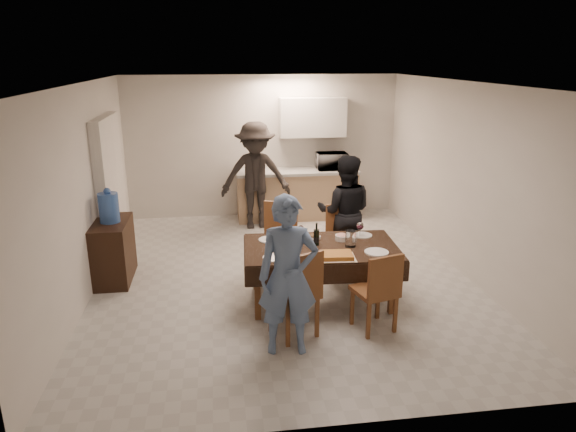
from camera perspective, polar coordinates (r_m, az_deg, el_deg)
name	(u,v)px	position (r m, az deg, el deg)	size (l,w,h in m)	color
floor	(284,277)	(7.12, -0.45, -6.82)	(5.00, 6.00, 0.02)	#B9B9B4
ceiling	(284,83)	(6.50, -0.50, 14.57)	(5.00, 6.00, 0.02)	white
wall_back	(263,147)	(9.61, -2.83, 7.68)	(5.00, 0.02, 2.60)	beige
wall_front	(336,282)	(3.90, 5.34, -7.31)	(5.00, 0.02, 2.60)	beige
wall_left	(84,193)	(6.84, -21.73, 2.44)	(0.02, 6.00, 2.60)	beige
wall_right	(465,180)	(7.43, 19.05, 3.84)	(0.02, 6.00, 2.60)	beige
stub_partition	(111,188)	(8.02, -19.07, 2.95)	(0.15, 1.40, 2.10)	silver
kitchen_base_cabinet	(297,195)	(9.56, 1.01, 2.31)	(2.20, 0.60, 0.86)	#9E7C5F
kitchen_worktop	(297,171)	(9.45, 1.03, 4.97)	(2.24, 0.64, 0.05)	#A5A5A0
upper_cabinet	(313,117)	(9.48, 2.75, 10.91)	(1.20, 0.34, 0.70)	silver
dining_table	(321,249)	(6.23, 3.69, -3.67)	(1.90, 1.17, 0.72)	black
chair_near_left	(295,286)	(5.42, 0.76, -7.81)	(0.60, 0.62, 0.54)	brown
chair_near_right	(377,285)	(5.64, 9.90, -7.55)	(0.52, 0.53, 0.50)	brown
chair_far_left	(278,237)	(6.79, -1.15, -2.36)	(0.61, 0.62, 0.56)	brown
chair_far_right	(344,237)	(6.96, 6.22, -2.32)	(0.49, 0.49, 0.52)	brown
console	(114,251)	(7.30, -18.81, -3.69)	(0.44, 0.89, 0.82)	black
water_jug	(109,208)	(7.12, -19.28, 0.87)	(0.26, 0.26, 0.39)	#3E6CC1
wine_bottle	(316,234)	(6.21, 3.17, -2.03)	(0.07, 0.07, 0.28)	black
water_pitcher	(351,239)	(6.22, 6.97, -2.51)	(0.13, 0.13, 0.20)	white
savoury_tart	(336,255)	(5.88, 5.39, -4.38)	(0.43, 0.32, 0.05)	#AF6D33
salad_bowl	(342,238)	(6.43, 6.00, -2.40)	(0.17, 0.17, 0.07)	white
mushroom_dish	(313,237)	(6.46, 2.77, -2.40)	(0.18, 0.18, 0.03)	white
wine_glass_a	(278,249)	(5.87, -1.08, -3.71)	(0.08, 0.08, 0.17)	white
wine_glass_b	(360,230)	(6.54, 8.00, -1.51)	(0.09, 0.09, 0.21)	white
wine_glass_c	(301,232)	(6.43, 1.43, -1.79)	(0.08, 0.08, 0.18)	white
plate_near_left	(275,258)	(5.85, -1.50, -4.64)	(0.27, 0.27, 0.02)	white
plate_near_right	(377,252)	(6.09, 9.81, -3.98)	(0.28, 0.28, 0.02)	white
plate_far_left	(269,240)	(6.41, -2.11, -2.64)	(0.26, 0.26, 0.02)	white
plate_far_right	(362,235)	(6.63, 8.27, -2.13)	(0.25, 0.25, 0.01)	white
microwave	(332,161)	(9.54, 4.89, 6.11)	(0.55, 0.37, 0.31)	silver
person_near	(288,276)	(5.13, 0.00, -6.70)	(0.60, 0.40, 1.65)	slate
person_far	(345,212)	(7.27, 6.31, 0.45)	(0.79, 0.62, 1.63)	black
person_kitchen	(256,176)	(8.92, -3.62, 4.48)	(1.20, 0.69, 1.86)	black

